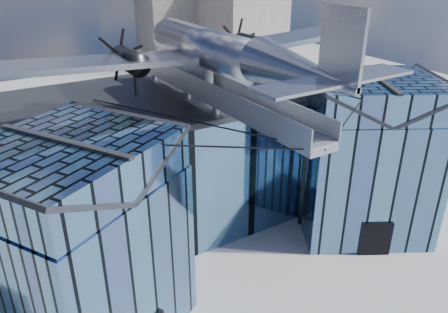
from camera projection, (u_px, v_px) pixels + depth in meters
ground_plane at (239, 260)px, 30.53m from camera, size 120.00×120.00×0.00m
museum at (197, 158)px, 32.67m from camera, size 32.88×24.50×17.60m
bg_towers at (63, 22)px, 65.86m from camera, size 77.00×24.50×26.00m
tree_side_e at (385, 114)px, 48.13m from camera, size 4.19×4.19×5.05m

